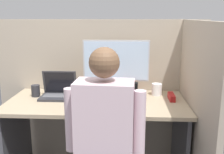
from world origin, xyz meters
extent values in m
cube|color=tan|center=(0.00, 0.72, 0.71)|extent=(2.01, 0.04, 1.43)
cube|color=#F4EA66|center=(0.30, 0.69, 1.06)|extent=(0.09, 0.01, 0.09)
cube|color=tan|center=(0.78, 0.28, 0.71)|extent=(0.04, 1.33, 1.43)
cube|color=tan|center=(0.00, 0.35, 0.74)|extent=(1.51, 0.69, 0.03)
cube|color=#4C4C51|center=(-0.72, 0.35, 0.36)|extent=(0.03, 0.59, 0.72)
cube|color=#4C4C51|center=(0.72, 0.35, 0.36)|extent=(0.03, 0.59, 0.72)
cube|color=red|center=(0.16, 0.54, 0.80)|extent=(0.31, 0.20, 0.09)
cylinder|color=#B2B2B7|center=(0.16, 0.54, 0.85)|extent=(0.17, 0.17, 0.01)
cylinder|color=#B2B2B7|center=(0.16, 0.54, 0.87)|extent=(0.04, 0.04, 0.04)
cube|color=#B2B2B7|center=(0.16, 0.54, 1.07)|extent=(0.59, 0.02, 0.37)
cube|color=silver|center=(0.16, 0.53, 1.07)|extent=(0.57, 0.00, 0.34)
cube|color=#2D2D33|center=(-0.34, 0.40, 0.76)|extent=(0.30, 0.21, 0.02)
cube|color=#5B5B60|center=(-0.34, 0.41, 0.77)|extent=(0.26, 0.12, 0.00)
cube|color=#2D2D33|center=(-0.34, 0.48, 0.88)|extent=(0.30, 0.05, 0.21)
cube|color=black|center=(-0.34, 0.48, 0.88)|extent=(0.27, 0.04, 0.18)
ellipsoid|color=gray|center=(-0.08, 0.24, 0.77)|extent=(0.07, 0.05, 0.03)
cube|color=#A31919|center=(0.64, 0.41, 0.78)|extent=(0.04, 0.16, 0.05)
cone|color=orange|center=(0.26, 0.10, 0.78)|extent=(0.05, 0.12, 0.05)
cylinder|color=green|center=(0.26, 0.17, 0.78)|extent=(0.02, 0.02, 0.02)
cube|color=black|center=(0.11, -0.06, 0.76)|extent=(0.44, 0.08, 0.53)
cube|color=silver|center=(0.12, -0.32, 0.85)|extent=(0.35, 0.22, 0.49)
sphere|color=brown|center=(0.12, -0.32, 1.20)|extent=(0.18, 0.18, 0.18)
cylinder|color=silver|center=(-0.08, -0.31, 0.85)|extent=(0.07, 0.07, 0.39)
cylinder|color=silver|center=(0.33, -0.34, 0.85)|extent=(0.07, 0.07, 0.39)
cylinder|color=white|center=(0.53, 0.54, 0.81)|extent=(0.09, 0.09, 0.11)
cylinder|color=#28282D|center=(-0.56, 0.44, 0.80)|extent=(0.08, 0.08, 0.10)
camera|label=1|loc=(0.25, -1.76, 1.46)|focal=42.00mm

